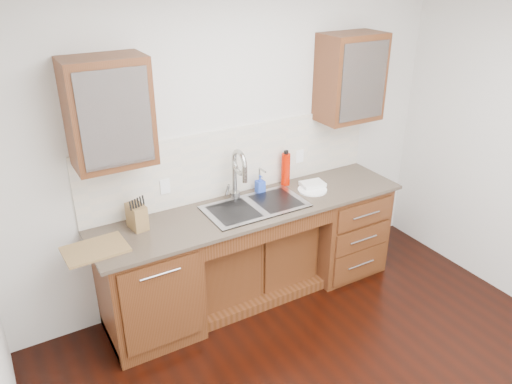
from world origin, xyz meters
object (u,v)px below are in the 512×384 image
soap_bottle (260,184)px  plate (312,190)px  water_bottle (286,169)px  knife_block (137,217)px  cutting_board (95,249)px

soap_bottle → plate: (0.41, -0.20, -0.07)m
water_bottle → knife_block: 1.41m
soap_bottle → knife_block: bearing=-175.8°
knife_block → cutting_board: size_ratio=0.45×
soap_bottle → plate: size_ratio=0.62×
knife_block → soap_bottle: bearing=-4.7°
water_bottle → plate: 0.30m
water_bottle → knife_block: size_ratio=1.52×
knife_block → cutting_board: bearing=-164.2°
plate → cutting_board: bearing=-179.0°
plate → cutting_board: (-1.90, -0.03, 0.00)m
water_bottle → soap_bottle: bearing=-174.4°
soap_bottle → plate: soap_bottle is taller
plate → knife_block: size_ratio=1.33×
knife_block → cutting_board: (-0.36, -0.16, -0.09)m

